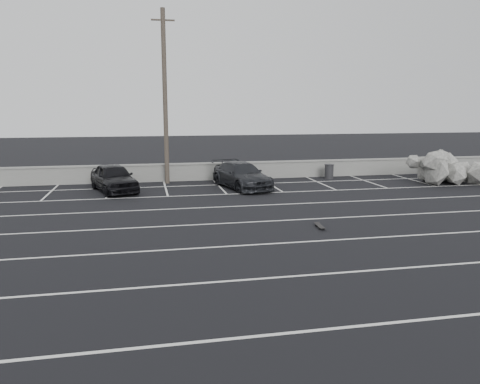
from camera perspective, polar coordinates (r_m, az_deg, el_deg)
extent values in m
plane|color=black|center=(15.18, 0.60, -6.53)|extent=(120.00, 120.00, 0.00)
cube|color=gray|center=(28.64, -5.32, 2.43)|extent=(50.00, 0.35, 1.00)
cube|color=gray|center=(28.57, -5.33, 3.46)|extent=(50.00, 0.45, 0.08)
cube|color=silver|center=(9.80, 8.33, -16.43)|extent=(36.00, 0.10, 0.01)
cube|color=silver|center=(12.42, 3.56, -10.42)|extent=(36.00, 0.10, 0.01)
cube|color=silver|center=(15.18, 0.60, -6.52)|extent=(36.00, 0.10, 0.01)
cube|color=silver|center=(18.02, -1.42, -3.81)|extent=(36.00, 0.10, 0.01)
cube|color=silver|center=(20.91, -2.87, -1.85)|extent=(36.00, 0.10, 0.01)
cube|color=silver|center=(23.82, -3.97, -0.36)|extent=(36.00, 0.10, 0.01)
cube|color=silver|center=(26.75, -4.83, 0.81)|extent=(36.00, 0.10, 0.01)
cube|color=silver|center=(26.54, -22.10, 0.00)|extent=(0.10, 5.00, 0.01)
cube|color=silver|center=(26.15, -15.64, 0.24)|extent=(0.10, 5.00, 0.01)
cube|color=silver|center=(26.10, -9.06, 0.48)|extent=(0.10, 5.00, 0.01)
cube|color=silver|center=(26.40, -2.54, 0.70)|extent=(0.10, 5.00, 0.01)
cube|color=silver|center=(27.02, 3.75, 0.92)|extent=(0.10, 5.00, 0.01)
cube|color=silver|center=(27.96, 9.70, 1.11)|extent=(0.10, 5.00, 0.01)
cube|color=silver|center=(29.17, 15.20, 1.27)|extent=(0.10, 5.00, 0.01)
cube|color=silver|center=(30.63, 20.22, 1.41)|extent=(0.10, 5.00, 0.01)
imported|color=black|center=(25.54, -15.15, 1.71)|extent=(3.03, 4.67, 1.48)
imported|color=black|center=(25.77, 0.21, 2.05)|extent=(3.08, 5.17, 1.40)
cylinder|color=#4C4238|center=(27.44, -9.12, 11.22)|extent=(0.26, 0.26, 9.80)
cube|color=#4C4238|center=(27.84, -9.38, 19.98)|extent=(1.31, 0.09, 0.09)
cylinder|color=#262629|center=(29.62, 10.81, 2.42)|extent=(0.62, 0.62, 0.87)
cylinder|color=#262629|center=(29.57, 10.84, 3.29)|extent=(0.69, 0.69, 0.05)
cube|color=black|center=(17.54, 9.71, -4.09)|extent=(0.26, 0.76, 0.02)
cube|color=#262629|center=(17.78, 9.49, -4.00)|extent=(0.16, 0.06, 0.04)
cube|color=#262629|center=(17.32, 9.93, -4.40)|extent=(0.16, 0.06, 0.04)
cylinder|color=black|center=(17.76, 9.21, -4.08)|extent=(0.03, 0.06, 0.05)
cylinder|color=black|center=(17.81, 9.77, -4.06)|extent=(0.03, 0.06, 0.05)
cylinder|color=black|center=(17.30, 9.64, -4.48)|extent=(0.03, 0.06, 0.05)
cylinder|color=black|center=(17.35, 10.22, -4.46)|extent=(0.03, 0.06, 0.05)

